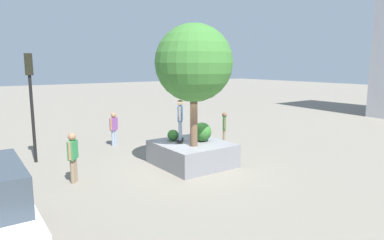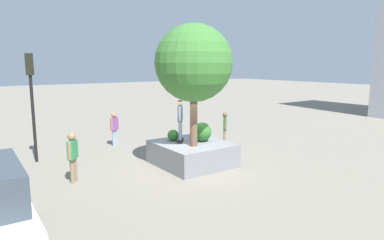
# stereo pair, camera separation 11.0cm
# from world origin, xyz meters

# --- Properties ---
(ground_plane) EXTENTS (120.00, 120.00, 0.00)m
(ground_plane) POSITION_xyz_m (0.00, 0.00, 0.00)
(ground_plane) COLOR gray
(planter_ledge) EXTENTS (2.81, 2.61, 0.90)m
(planter_ledge) POSITION_xyz_m (0.06, -0.24, 0.45)
(planter_ledge) COLOR gray
(planter_ledge) RESTS_ON ground
(plaza_tree) EXTENTS (2.85, 2.85, 4.52)m
(plaza_tree) POSITION_xyz_m (-0.43, 0.02, 3.98)
(plaza_tree) COLOR brown
(plaza_tree) RESTS_ON planter_ledge
(boxwood_shrub) EXTENTS (0.45, 0.45, 0.45)m
(boxwood_shrub) POSITION_xyz_m (0.76, 0.19, 1.12)
(boxwood_shrub) COLOR #2D6628
(boxwood_shrub) RESTS_ON planter_ledge
(hedge_clump) EXTENTS (0.76, 0.76, 0.76)m
(hedge_clump) POSITION_xyz_m (0.02, -0.70, 1.28)
(hedge_clump) COLOR #2D6628
(hedge_clump) RESTS_ON planter_ledge
(skateboard) EXTENTS (0.74, 0.68, 0.07)m
(skateboard) POSITION_xyz_m (0.48, 0.03, 0.95)
(skateboard) COLOR black
(skateboard) RESTS_ON planter_ledge
(skateboarder) EXTENTS (0.45, 0.40, 1.60)m
(skateboarder) POSITION_xyz_m (0.48, 0.03, 1.90)
(skateboarder) COLOR #8C9EB7
(skateboarder) RESTS_ON skateboard
(traffic_light_corner) EXTENTS (0.37, 0.33, 4.37)m
(traffic_light_corner) POSITION_xyz_m (4.04, 4.75, 2.99)
(traffic_light_corner) COLOR black
(traffic_light_corner) RESTS_ON ground
(passerby_with_bag) EXTENTS (0.40, 0.48, 1.63)m
(passerby_with_bag) POSITION_xyz_m (4.88, 1.01, 0.94)
(passerby_with_bag) COLOR #8C9EB7
(passerby_with_bag) RESTS_ON ground
(bystander_watching) EXTENTS (0.44, 0.41, 1.58)m
(bystander_watching) POSITION_xyz_m (2.11, -3.69, 0.91)
(bystander_watching) COLOR #847056
(bystander_watching) RESTS_ON ground
(pedestrian_crossing) EXTENTS (0.48, 0.44, 1.71)m
(pedestrian_crossing) POSITION_xyz_m (0.69, 4.20, 0.99)
(pedestrian_crossing) COLOR #847056
(pedestrian_crossing) RESTS_ON ground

